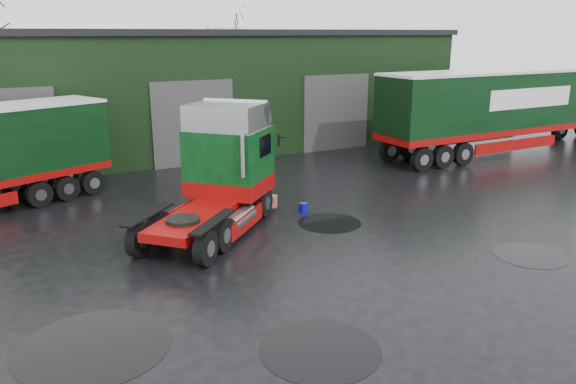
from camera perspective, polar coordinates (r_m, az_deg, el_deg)
The scene contains 10 objects.
ground at distance 14.50m, azimuth 1.51°, elevation -9.18°, with size 100.00×100.00×0.00m, color black.
warehouse at distance 32.67m, azimuth -13.17°, elevation 10.25°, with size 32.40×12.40×6.30m.
hero_tractor at distance 17.37m, azimuth -8.38°, elevation 1.88°, with size 2.72×6.40×3.98m, color #083712, non-canonical shape.
lorry_right at distance 30.76m, azimuth 19.83°, elevation 7.56°, with size 2.87×16.58×4.36m, color silver, non-canonical shape.
wash_bucket at distance 20.00m, azimuth 1.57°, elevation -1.56°, with size 0.31×0.31×0.29m, color #07079F.
tree_back_b at distance 44.64m, azimuth -6.60°, elevation 12.73°, with size 4.40×4.40×7.50m, color black, non-canonical shape.
puddle_0 at distance 11.73m, azimuth 3.31°, elevation -15.71°, with size 2.47×2.47×0.01m, color black.
puddle_1 at distance 18.88m, azimuth 4.23°, elevation -3.13°, with size 2.13×2.13×0.01m, color black.
puddle_2 at distance 12.46m, azimuth -19.12°, elevation -14.61°, with size 3.13×3.13×0.01m, color black.
puddle_3 at distance 17.59m, azimuth 23.40°, elevation -5.91°, with size 2.05×2.05×0.01m, color black.
Camera 1 is at (-6.54, -11.39, 6.15)m, focal length 35.00 mm.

